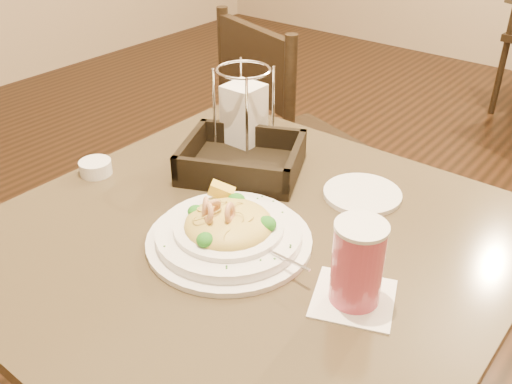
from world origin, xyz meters
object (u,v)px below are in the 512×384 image
Objects in this scene: napkin_caddy at (244,115)px; butter_ramekin at (96,167)px; main_table at (250,328)px; side_plate at (362,194)px; pasta_bowl at (229,230)px; dining_chair_near at (286,143)px; drink_glass at (357,264)px; bread_basket at (242,162)px.

napkin_caddy is 2.84× the size of butter_ramekin.
butter_ramekin reaches higher than main_table.
side_plate reaches higher than main_table.
pasta_bowl is 0.39m from butter_ramekin.
napkin_caddy is 0.35m from butter_ramekin.
dining_chair_near reaches higher than pasta_bowl.
napkin_caddy is at bearing 131.02° from main_table.
butter_ramekin reaches higher than side_plate.
drink_glass is (0.70, -0.79, 0.32)m from dining_chair_near.
dining_chair_near is 0.96m from pasta_bowl.
pasta_bowl is 2.08× the size of side_plate.
bread_basket reaches higher than butter_ramekin.
dining_chair_near is at bearing 121.11° from main_table.
main_table is at bearing 4.69° from butter_ramekin.
pasta_bowl is 0.38m from napkin_caddy.
pasta_bowl reaches higher than bread_basket.
main_table is at bearing -47.08° from bread_basket.
drink_glass is at bearing 148.98° from dining_chair_near.
main_table is 2.74× the size of pasta_bowl.
dining_chair_near reaches higher than butter_ramekin.
bread_basket is (-0.15, 0.22, -0.00)m from pasta_bowl.
napkin_caddy is at bearing 125.39° from pasta_bowl.
dining_chair_near is 0.64m from napkin_caddy.
pasta_bowl is 1.68× the size of napkin_caddy.
dining_chair_near is at bearing 114.80° from napkin_caddy.
napkin_caddy reaches higher than bread_basket.
drink_glass reaches higher than side_plate.
napkin_caddy is at bearing 176.74° from side_plate.
main_table is at bearing 76.03° from pasta_bowl.
butter_ramekin is at bearing 179.86° from drink_glass.
bread_basket is (-0.40, 0.21, -0.05)m from drink_glass.
pasta_bowl reaches higher than butter_ramekin.
pasta_bowl is 2.04× the size of drink_glass.
bread_basket is at bearing 124.65° from pasta_bowl.
main_table is 0.36m from side_plate.
dining_chair_near is 3.02× the size of bread_basket.
dining_chair_near is 2.83× the size of pasta_bowl.
butter_ramekin is (-0.39, 0.01, -0.01)m from pasta_bowl.
napkin_caddy is (-0.23, 0.26, 0.32)m from main_table.
dining_chair_near is at bearing 94.16° from butter_ramekin.
butter_ramekin is at bearing -139.53° from bread_basket.
pasta_bowl is at bearing -103.97° from main_table.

